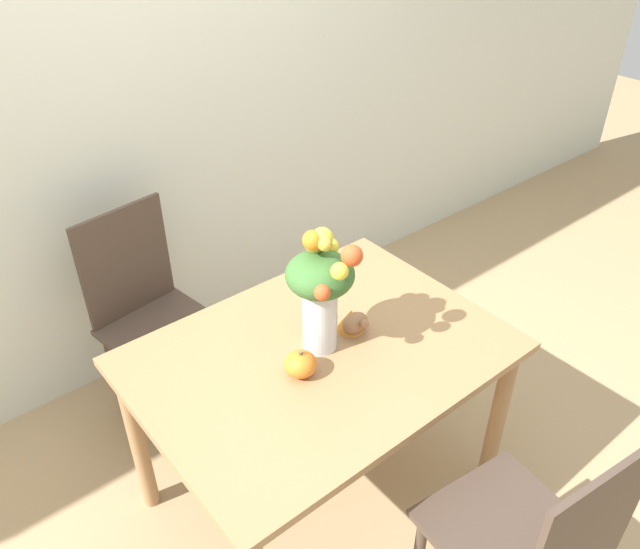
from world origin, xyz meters
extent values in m
plane|color=tan|center=(0.00, 0.00, 0.00)|extent=(12.00, 12.00, 0.00)
cube|color=silver|center=(0.00, 1.19, 1.35)|extent=(8.00, 0.06, 2.70)
cube|color=#9E754C|center=(0.00, 0.00, 0.72)|extent=(1.20, 0.88, 0.03)
cylinder|color=#9E754C|center=(0.54, -0.38, 0.35)|extent=(0.06, 0.06, 0.71)
cylinder|color=#9E754C|center=(-0.54, 0.38, 0.35)|extent=(0.06, 0.06, 0.71)
cylinder|color=#9E754C|center=(0.54, 0.38, 0.35)|extent=(0.06, 0.06, 0.71)
cylinder|color=silver|center=(0.02, 0.02, 0.86)|extent=(0.11, 0.11, 0.24)
cylinder|color=silver|center=(0.02, 0.02, 0.80)|extent=(0.10, 0.10, 0.13)
cylinder|color=#38662D|center=(0.04, 0.02, 0.89)|extent=(0.01, 0.00, 0.28)
cylinder|color=#38662D|center=(0.02, 0.04, 0.89)|extent=(0.00, 0.01, 0.28)
cylinder|color=#38662D|center=(0.00, 0.04, 0.89)|extent=(0.01, 0.01, 0.28)
cylinder|color=#38662D|center=(0.00, 0.01, 0.89)|extent=(0.01, 0.01, 0.28)
cylinder|color=#38662D|center=(0.02, 0.00, 0.89)|extent=(0.00, 0.01, 0.28)
ellipsoid|color=#38662D|center=(0.02, 0.02, 1.02)|extent=(0.22, 0.22, 0.13)
sphere|color=yellow|center=(0.00, -0.09, 1.10)|extent=(0.05, 0.05, 0.05)
sphere|color=#D64C23|center=(0.06, -0.07, 1.12)|extent=(0.07, 0.07, 0.07)
sphere|color=orange|center=(0.08, 0.10, 1.06)|extent=(0.05, 0.05, 0.05)
sphere|color=#D64C23|center=(-0.06, -0.08, 1.05)|extent=(0.05, 0.05, 0.05)
sphere|color=yellow|center=(0.03, 0.03, 1.15)|extent=(0.07, 0.07, 0.07)
sphere|color=#AD9E33|center=(0.02, 0.00, 1.14)|extent=(0.05, 0.05, 0.05)
sphere|color=orange|center=(0.00, 0.04, 1.14)|extent=(0.06, 0.06, 0.06)
sphere|color=#AD9E33|center=(0.03, 0.07, 1.11)|extent=(0.06, 0.06, 0.06)
sphere|color=yellow|center=(0.09, 0.07, 1.07)|extent=(0.06, 0.06, 0.06)
ellipsoid|color=orange|center=(-0.12, -0.05, 0.78)|extent=(0.10, 0.10, 0.08)
cylinder|color=brown|center=(-0.12, -0.05, 0.82)|extent=(0.01, 0.01, 0.02)
ellipsoid|color=#936642|center=(0.15, 0.00, 0.77)|extent=(0.10, 0.07, 0.08)
cone|color=orange|center=(0.15, 0.02, 0.78)|extent=(0.10, 0.10, 0.08)
sphere|color=#936642|center=(0.15, -0.04, 0.80)|extent=(0.03, 0.03, 0.03)
cube|color=#47382D|center=(-0.23, 0.74, 0.46)|extent=(0.48, 0.48, 0.02)
cylinder|color=#47382D|center=(-0.37, 0.55, 0.23)|extent=(0.04, 0.04, 0.45)
cylinder|color=#47382D|center=(-0.04, 0.60, 0.23)|extent=(0.04, 0.04, 0.45)
cylinder|color=#47382D|center=(-0.42, 0.88, 0.23)|extent=(0.04, 0.04, 0.45)
cylinder|color=#47382D|center=(-0.09, 0.93, 0.23)|extent=(0.04, 0.04, 0.45)
cube|color=#47382D|center=(-0.26, 0.94, 0.71)|extent=(0.40, 0.08, 0.48)
cube|color=#47382D|center=(0.12, -0.72, 0.46)|extent=(0.47, 0.47, 0.02)
cylinder|color=#47382D|center=(0.31, -0.57, 0.23)|extent=(0.04, 0.04, 0.45)
cube|color=#47382D|center=(0.09, -0.92, 0.71)|extent=(0.40, 0.07, 0.48)
camera|label=1|loc=(-0.98, -1.20, 2.11)|focal=35.00mm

